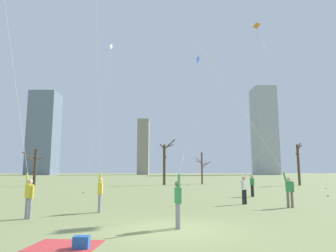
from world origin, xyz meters
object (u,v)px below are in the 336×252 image
at_px(bare_tree_right_of_center, 35,166).
at_px(bare_tree_leftmost, 202,168).
at_px(picnic_spot, 74,244).
at_px(kite_flyer_midfield_left_yellow, 280,133).
at_px(kite_flyer_midfield_right_purple, 245,121).
at_px(bare_tree_rightmost, 165,162).
at_px(distant_kite_low_near_trees_orange, 261,37).
at_px(bare_tree_far_right_edge, 298,163).
at_px(distant_kite_drifting_right_blue, 197,67).
at_px(distant_kite_high_overhead_white, 108,64).
at_px(bystander_far_off_by_trees, 252,185).
at_px(kite_flyer_foreground_right_pink, 196,133).
at_px(kite_flyer_far_back_red, 20,125).
at_px(kite_flyer_midfield_center_green, 99,157).

height_order(bare_tree_right_of_center, bare_tree_leftmost, bare_tree_right_of_center).
bearing_deg(picnic_spot, kite_flyer_midfield_left_yellow, 47.61).
bearing_deg(kite_flyer_midfield_right_purple, picnic_spot, -129.16).
bearing_deg(bare_tree_rightmost, distant_kite_low_near_trees_orange, -30.23).
bearing_deg(bare_tree_far_right_edge, distant_kite_drifting_right_blue, 153.64).
xyz_separation_m(distant_kite_high_overhead_white, picnic_spot, (3.92, -24.73, -13.85)).
relative_size(bare_tree_right_of_center, bare_tree_leftmost, 1.04).
bearing_deg(bare_tree_rightmost, bystander_far_off_by_trees, -70.80).
xyz_separation_m(distant_kite_high_overhead_white, bare_tree_leftmost, (11.94, 10.67, -11.57)).
xyz_separation_m(distant_kite_high_overhead_white, bare_tree_far_right_edge, (24.51, 7.43, -11.02)).
bearing_deg(picnic_spot, kite_flyer_midfield_right_purple, 50.84).
height_order(kite_flyer_foreground_right_pink, bystander_far_off_by_trees, kite_flyer_foreground_right_pink).
bearing_deg(kite_flyer_far_back_red, distant_kite_drifting_right_blue, 69.76).
distance_m(kite_flyer_far_back_red, bare_tree_far_right_edge, 36.44).
bearing_deg(kite_flyer_midfield_right_purple, kite_flyer_midfield_center_green, -159.70).
relative_size(kite_flyer_midfield_right_purple, picnic_spot, 10.20).
distance_m(kite_flyer_far_back_red, bystander_far_off_by_trees, 16.69).
xyz_separation_m(kite_flyer_midfield_left_yellow, distant_kite_low_near_trees_orange, (4.67, 16.00, 13.99)).
height_order(kite_flyer_midfield_right_purple, distant_kite_low_near_trees_orange, distant_kite_low_near_trees_orange).
xyz_separation_m(kite_flyer_foreground_right_pink, distant_kite_low_near_trees_orange, (11.17, 25.67, 15.18)).
bearing_deg(kite_flyer_midfield_right_purple, kite_flyer_foreground_right_pink, -116.03).
relative_size(kite_flyer_far_back_red, bare_tree_right_of_center, 4.27).
relative_size(kite_flyer_far_back_red, bare_tree_leftmost, 4.46).
bearing_deg(distant_kite_high_overhead_white, kite_flyer_far_back_red, -90.90).
bearing_deg(kite_flyer_midfield_right_purple, distant_kite_drifting_right_blue, 88.19).
bearing_deg(distant_kite_low_near_trees_orange, bare_tree_far_right_edge, 41.45).
xyz_separation_m(distant_kite_low_near_trees_orange, bare_tree_far_right_edge, (6.08, 5.37, -15.38)).
height_order(kite_flyer_midfield_right_purple, bare_tree_rightmost, kite_flyer_midfield_right_purple).
xyz_separation_m(bystander_far_off_by_trees, distant_kite_low_near_trees_orange, (5.36, 11.79, 17.40)).
xyz_separation_m(kite_flyer_midfield_center_green, bare_tree_leftmost, (8.63, 29.64, -0.23)).
distance_m(distant_kite_low_near_trees_orange, picnic_spot, 35.49).
distance_m(kite_flyer_midfield_right_purple, kite_flyer_foreground_right_pink, 8.45).
height_order(distant_kite_drifting_right_blue, bare_tree_far_right_edge, distant_kite_drifting_right_blue).
xyz_separation_m(distant_kite_drifting_right_blue, distant_kite_low_near_trees_orange, (6.58, -11.65, -0.24)).
xyz_separation_m(distant_kite_drifting_right_blue, bare_tree_rightmost, (-5.29, -4.73, -15.46)).
relative_size(kite_flyer_midfield_left_yellow, bare_tree_far_right_edge, 3.22).
xyz_separation_m(kite_flyer_midfield_center_green, bystander_far_off_by_trees, (9.76, 9.23, -1.70)).
bearing_deg(bystander_far_off_by_trees, kite_flyer_far_back_red, -144.61).
bearing_deg(bare_tree_leftmost, distant_kite_drifting_right_blue, 91.81).
bearing_deg(picnic_spot, bare_tree_leftmost, 77.24).
height_order(kite_flyer_midfield_center_green, bare_tree_right_of_center, kite_flyer_midfield_center_green).
bearing_deg(kite_flyer_foreground_right_pink, distant_kite_drifting_right_blue, 82.99).
height_order(kite_flyer_midfield_left_yellow, bare_tree_leftmost, kite_flyer_midfield_left_yellow).
height_order(bystander_far_off_by_trees, distant_kite_high_overhead_white, distant_kite_high_overhead_white).
distance_m(distant_kite_high_overhead_white, bare_tree_leftmost, 19.76).
height_order(bare_tree_far_right_edge, bare_tree_rightmost, bare_tree_rightmost).
xyz_separation_m(distant_kite_low_near_trees_orange, bare_tree_right_of_center, (-28.87, 4.93, -15.72)).
bearing_deg(kite_flyer_foreground_right_pink, distant_kite_low_near_trees_orange, 66.48).
xyz_separation_m(kite_flyer_midfield_center_green, distant_kite_drifting_right_blue, (8.54, 32.67, 15.94)).
bearing_deg(distant_kite_drifting_right_blue, bare_tree_far_right_edge, -26.36).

